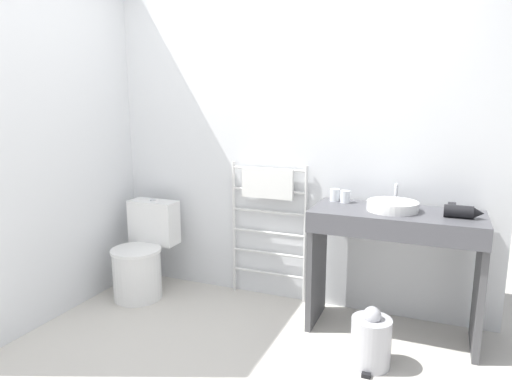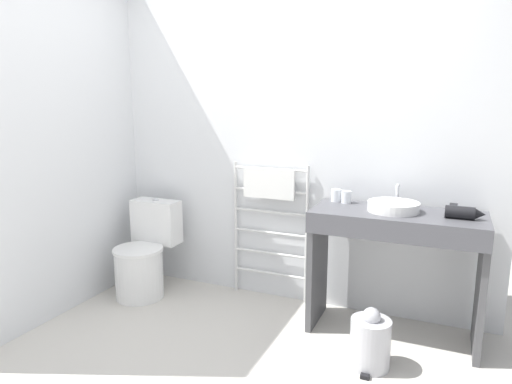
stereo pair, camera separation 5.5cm
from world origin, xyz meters
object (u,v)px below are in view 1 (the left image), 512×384
sink_basin (392,206)px  cup_near_wall (335,195)px  trash_bin (371,340)px  cup_near_edge (345,197)px  toilet (142,257)px  towel_radiator (268,203)px  hair_dryer (461,211)px

sink_basin → cup_near_wall: (-0.41, 0.14, 0.01)m
sink_basin → trash_bin: 0.85m
cup_near_edge → trash_bin: bearing=-62.6°
toilet → towel_radiator: bearing=19.4°
cup_near_wall → cup_near_edge: bearing=-16.8°
cup_near_wall → cup_near_edge: 0.08m
toilet → hair_dryer: (2.29, 0.09, 0.57)m
cup_near_wall → hair_dryer: cup_near_wall is taller
sink_basin → trash_bin: (-0.03, -0.45, -0.72)m
cup_near_edge → hair_dryer: 0.74m
towel_radiator → trash_bin: size_ratio=2.90×
toilet → cup_near_edge: cup_near_edge is taller
cup_near_wall → hair_dryer: size_ratio=0.39×
cup_near_edge → trash_bin: 0.97m
toilet → cup_near_wall: 1.61m
cup_near_wall → trash_bin: size_ratio=0.23×
cup_near_edge → trash_bin: cup_near_edge is taller
cup_near_wall → trash_bin: bearing=-57.8°
towel_radiator → cup_near_wall: (0.54, -0.08, 0.12)m
cup_near_wall → toilet: bearing=-170.4°
towel_radiator → sink_basin: towel_radiator is taller
towel_radiator → trash_bin: (0.91, -0.67, -0.61)m
towel_radiator → trash_bin: towel_radiator is taller
hair_dryer → toilet: bearing=-177.8°
toilet → hair_dryer: hair_dryer is taller
trash_bin → cup_near_wall: bearing=122.2°
toilet → hair_dryer: 2.36m
trash_bin → towel_radiator: bearing=143.4°
cup_near_wall → hair_dryer: (0.81, -0.16, -0.00)m
hair_dryer → trash_bin: hair_dryer is taller
towel_radiator → cup_near_edge: bearing=-9.8°
hair_dryer → cup_near_edge: bearing=169.1°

